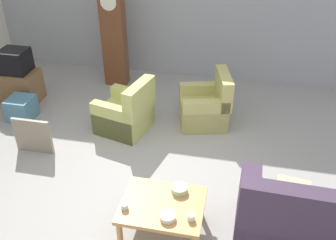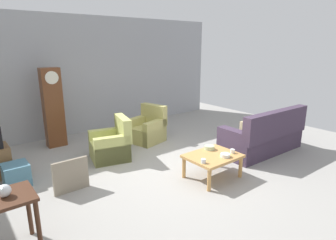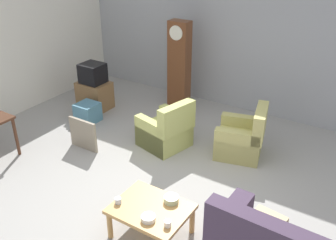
% 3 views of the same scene
% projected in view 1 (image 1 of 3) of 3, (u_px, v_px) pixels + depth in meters
% --- Properties ---
extents(ground_plane, '(10.40, 10.40, 0.00)m').
position_uv_depth(ground_plane, '(149.00, 186.00, 5.19)').
color(ground_plane, '#999691').
extents(couch_floral, '(2.12, 0.94, 1.04)m').
position_uv_depth(couch_floral, '(332.00, 225.00, 4.16)').
color(couch_floral, '#423347').
rests_on(couch_floral, ground_plane).
extents(armchair_olive_near, '(0.95, 0.93, 0.92)m').
position_uv_depth(armchair_olive_near, '(126.00, 114.00, 6.18)').
color(armchair_olive_near, '#B7BC66').
rests_on(armchair_olive_near, ground_plane).
extents(armchair_olive_far, '(0.95, 0.93, 0.92)m').
position_uv_depth(armchair_olive_far, '(206.00, 107.00, 6.36)').
color(armchair_olive_far, tan).
rests_on(armchair_olive_far, ground_plane).
extents(coffee_table_wood, '(0.96, 0.76, 0.45)m').
position_uv_depth(coffee_table_wood, '(162.00, 208.00, 4.33)').
color(coffee_table_wood, tan).
rests_on(coffee_table_wood, ground_plane).
extents(grandfather_clock, '(0.44, 0.30, 1.92)m').
position_uv_depth(grandfather_clock, '(114.00, 38.00, 7.25)').
color(grandfather_clock, brown).
rests_on(grandfather_clock, ground_plane).
extents(tv_stand_cabinet, '(0.68, 0.52, 0.60)m').
position_uv_depth(tv_stand_cabinet, '(21.00, 86.00, 7.01)').
color(tv_stand_cabinet, brown).
rests_on(tv_stand_cabinet, ground_plane).
extents(tv_crt, '(0.48, 0.44, 0.42)m').
position_uv_depth(tv_crt, '(15.00, 61.00, 6.73)').
color(tv_crt, black).
rests_on(tv_crt, tv_stand_cabinet).
extents(framed_picture_leaning, '(0.60, 0.05, 0.57)m').
position_uv_depth(framed_picture_leaning, '(33.00, 136.00, 5.69)').
color(framed_picture_leaning, gray).
rests_on(framed_picture_leaning, ground_plane).
extents(storage_box_blue, '(0.42, 0.43, 0.40)m').
position_uv_depth(storage_box_blue, '(22.00, 108.00, 6.54)').
color(storage_box_blue, teal).
rests_on(storage_box_blue, ground_plane).
extents(cup_white_porcelain, '(0.09, 0.09, 0.08)m').
position_uv_depth(cup_white_porcelain, '(191.00, 217.00, 4.07)').
color(cup_white_porcelain, white).
rests_on(cup_white_porcelain, coffee_table_wood).
extents(cup_blue_rimmed, '(0.08, 0.08, 0.08)m').
position_uv_depth(cup_blue_rimmed, '(124.00, 206.00, 4.21)').
color(cup_blue_rimmed, silver).
rests_on(cup_blue_rimmed, coffee_table_wood).
extents(bowl_white_stacked, '(0.18, 0.18, 0.06)m').
position_uv_depth(bowl_white_stacked, '(168.00, 217.00, 4.09)').
color(bowl_white_stacked, white).
rests_on(bowl_white_stacked, coffee_table_wood).
extents(bowl_shallow_green, '(0.19, 0.19, 0.08)m').
position_uv_depth(bowl_shallow_green, '(179.00, 189.00, 4.44)').
color(bowl_shallow_green, '#B2C69E').
rests_on(bowl_shallow_green, coffee_table_wood).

